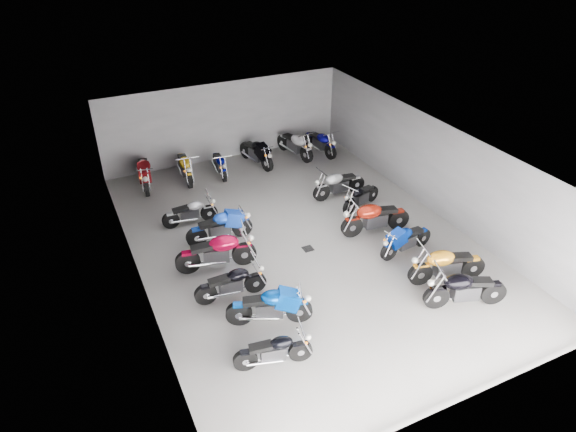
# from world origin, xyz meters

# --- Properties ---
(ground) EXTENTS (14.00, 14.00, 0.00)m
(ground) POSITION_xyz_m (0.00, 0.00, 0.00)
(ground) COLOR gray
(ground) RESTS_ON ground
(wall_back) EXTENTS (10.00, 0.10, 3.20)m
(wall_back) POSITION_xyz_m (0.00, 7.00, 1.60)
(wall_back) COLOR gray
(wall_back) RESTS_ON ground
(wall_left) EXTENTS (0.10, 14.00, 3.20)m
(wall_left) POSITION_xyz_m (-5.00, 0.00, 1.60)
(wall_left) COLOR gray
(wall_left) RESTS_ON ground
(wall_right) EXTENTS (0.10, 14.00, 3.20)m
(wall_right) POSITION_xyz_m (5.00, 0.00, 1.60)
(wall_right) COLOR gray
(wall_right) RESTS_ON ground
(ceiling) EXTENTS (10.00, 14.00, 0.04)m
(ceiling) POSITION_xyz_m (0.00, 0.00, 3.22)
(ceiling) COLOR black
(ceiling) RESTS_ON wall_back
(drain_grate) EXTENTS (0.32, 0.32, 0.01)m
(drain_grate) POSITION_xyz_m (0.00, -0.50, 0.01)
(drain_grate) COLOR black
(drain_grate) RESTS_ON ground
(motorcycle_left_a) EXTENTS (1.84, 0.56, 0.82)m
(motorcycle_left_a) POSITION_xyz_m (-2.85, -4.32, 0.45)
(motorcycle_left_a) COLOR black
(motorcycle_left_a) RESTS_ON ground
(motorcycle_left_b) EXTENTS (2.10, 0.94, 0.97)m
(motorcycle_left_b) POSITION_xyz_m (-2.37, -3.00, 0.53)
(motorcycle_left_b) COLOR black
(motorcycle_left_b) RESTS_ON ground
(motorcycle_left_c) EXTENTS (2.00, 0.43, 0.88)m
(motorcycle_left_c) POSITION_xyz_m (-2.91, -1.64, 0.48)
(motorcycle_left_c) COLOR black
(motorcycle_left_c) RESTS_ON ground
(motorcycle_left_d) EXTENTS (2.36, 0.65, 1.04)m
(motorcycle_left_d) POSITION_xyz_m (-2.83, -0.23, 0.57)
(motorcycle_left_d) COLOR black
(motorcycle_left_d) RESTS_ON ground
(motorcycle_left_e) EXTENTS (2.16, 0.44, 0.95)m
(motorcycle_left_e) POSITION_xyz_m (-2.28, 1.10, 0.52)
(motorcycle_left_e) COLOR black
(motorcycle_left_e) RESTS_ON ground
(motorcycle_left_f) EXTENTS (1.87, 0.39, 0.82)m
(motorcycle_left_f) POSITION_xyz_m (-2.85, 2.48, 0.45)
(motorcycle_left_f) COLOR black
(motorcycle_left_f) RESTS_ON ground
(motorcycle_right_a) EXTENTS (2.18, 0.87, 0.99)m
(motorcycle_right_a) POSITION_xyz_m (2.51, -4.58, 0.54)
(motorcycle_right_a) COLOR black
(motorcycle_right_a) RESTS_ON ground
(motorcycle_right_b) EXTENTS (2.26, 0.71, 1.01)m
(motorcycle_right_b) POSITION_xyz_m (2.77, -3.55, 0.55)
(motorcycle_right_b) COLOR black
(motorcycle_right_b) RESTS_ON ground
(motorcycle_right_c) EXTENTS (1.97, 0.47, 0.87)m
(motorcycle_right_c) POSITION_xyz_m (2.58, -1.95, 0.47)
(motorcycle_right_c) COLOR black
(motorcycle_right_c) RESTS_ON ground
(motorcycle_right_d) EXTENTS (2.35, 0.58, 1.03)m
(motorcycle_right_d) POSITION_xyz_m (2.36, -0.59, 0.56)
(motorcycle_right_d) COLOR black
(motorcycle_right_d) RESTS_ON ground
(motorcycle_right_e) EXTENTS (1.78, 0.72, 0.81)m
(motorcycle_right_e) POSITION_xyz_m (2.83, 0.99, 0.44)
(motorcycle_right_e) COLOR black
(motorcycle_right_e) RESTS_ON ground
(motorcycle_right_f) EXTENTS (2.12, 0.42, 0.93)m
(motorcycle_right_f) POSITION_xyz_m (2.54, 2.02, 0.51)
(motorcycle_right_f) COLOR black
(motorcycle_right_f) RESTS_ON ground
(motorcycle_back_a) EXTENTS (0.58, 2.35, 1.04)m
(motorcycle_back_a) POSITION_xyz_m (-3.63, 5.83, 0.57)
(motorcycle_back_a) COLOR black
(motorcycle_back_a) RESTS_ON ground
(motorcycle_back_b) EXTENTS (0.49, 2.24, 0.99)m
(motorcycle_back_b) POSITION_xyz_m (-2.11, 5.75, 0.54)
(motorcycle_back_b) COLOR black
(motorcycle_back_b) RESTS_ON ground
(motorcycle_back_c) EXTENTS (0.42, 1.91, 0.84)m
(motorcycle_back_c) POSITION_xyz_m (-0.77, 5.56, 0.46)
(motorcycle_back_c) COLOR black
(motorcycle_back_c) RESTS_ON ground
(motorcycle_back_d) EXTENTS (0.63, 2.21, 0.98)m
(motorcycle_back_d) POSITION_xyz_m (0.87, 5.76, 0.53)
(motorcycle_back_d) COLOR black
(motorcycle_back_d) RESTS_ON ground
(motorcycle_back_e) EXTENTS (0.65, 2.26, 1.00)m
(motorcycle_back_e) POSITION_xyz_m (2.65, 5.83, 0.55)
(motorcycle_back_e) COLOR black
(motorcycle_back_e) RESTS_ON ground
(motorcycle_back_f) EXTENTS (0.53, 2.13, 0.94)m
(motorcycle_back_f) POSITION_xyz_m (3.75, 5.64, 0.51)
(motorcycle_back_f) COLOR black
(motorcycle_back_f) RESTS_ON ground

